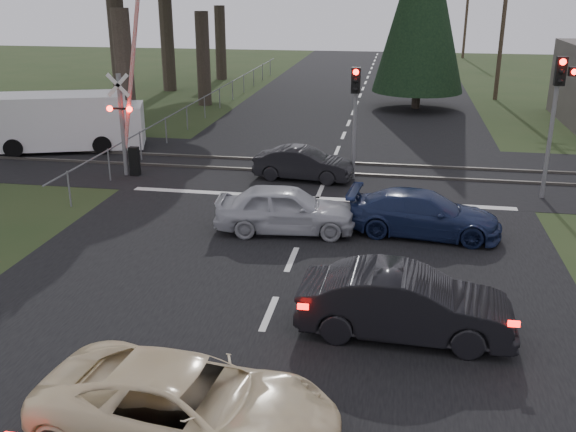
% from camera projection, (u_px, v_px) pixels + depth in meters
% --- Properties ---
extents(ground, '(120.00, 120.00, 0.00)m').
position_uv_depth(ground, '(269.00, 314.00, 14.07)').
color(ground, '#273819').
rests_on(ground, ground).
extents(road, '(14.00, 100.00, 0.01)m').
position_uv_depth(road, '(324.00, 183.00, 23.34)').
color(road, black).
rests_on(road, ground).
extents(rail_corridor, '(120.00, 8.00, 0.01)m').
position_uv_depth(rail_corridor, '(330.00, 169.00, 25.19)').
color(rail_corridor, black).
rests_on(rail_corridor, ground).
extents(stop_line, '(13.00, 0.35, 0.00)m').
position_uv_depth(stop_line, '(317.00, 198.00, 21.67)').
color(stop_line, silver).
rests_on(stop_line, ground).
extents(rail_near, '(120.00, 0.12, 0.10)m').
position_uv_depth(rail_near, '(327.00, 173.00, 24.44)').
color(rail_near, '#59544C').
rests_on(rail_near, ground).
extents(rail_far, '(120.00, 0.12, 0.10)m').
position_uv_depth(rail_far, '(332.00, 162.00, 25.92)').
color(rail_far, '#59544C').
rests_on(rail_far, ground).
extents(crossing_signal, '(1.62, 0.38, 6.96)m').
position_uv_depth(crossing_signal, '(128.00, 122.00, 23.62)').
color(crossing_signal, slate).
rests_on(crossing_signal, ground).
extents(traffic_signal_right, '(0.68, 0.48, 4.70)m').
position_uv_depth(traffic_signal_right, '(558.00, 101.00, 20.52)').
color(traffic_signal_right, slate).
rests_on(traffic_signal_right, ground).
extents(traffic_signal_center, '(0.32, 0.48, 4.10)m').
position_uv_depth(traffic_signal_center, '(355.00, 104.00, 22.86)').
color(traffic_signal_center, slate).
rests_on(traffic_signal_center, ground).
extents(utility_pole_mid, '(1.80, 0.26, 9.00)m').
position_uv_depth(utility_pole_mid, '(503.00, 21.00, 38.91)').
color(utility_pole_mid, '#4C3D2D').
rests_on(utility_pole_mid, ground).
extents(utility_pole_far, '(1.80, 0.26, 9.00)m').
position_uv_depth(utility_pole_far, '(467.00, 8.00, 62.08)').
color(utility_pole_far, '#4C3D2D').
rests_on(utility_pole_far, ground).
extents(conifer_tree, '(5.20, 5.20, 11.00)m').
position_uv_depth(conifer_tree, '(423.00, 1.00, 35.58)').
color(conifer_tree, '#473D33').
rests_on(conifer_tree, ground).
extents(fence_left, '(0.10, 36.00, 1.20)m').
position_uv_depth(fence_left, '(213.00, 113.00, 36.18)').
color(fence_left, slate).
rests_on(fence_left, ground).
extents(cream_coupe, '(4.97, 2.67, 1.33)m').
position_uv_depth(cream_coupe, '(188.00, 406.00, 9.90)').
color(cream_coupe, beige).
rests_on(cream_coupe, ground).
extents(dark_hatchback, '(4.39, 1.68, 1.43)m').
position_uv_depth(dark_hatchback, '(405.00, 304.00, 12.99)').
color(dark_hatchback, black).
rests_on(dark_hatchback, ground).
extents(silver_car, '(4.21, 2.00, 1.39)m').
position_uv_depth(silver_car, '(286.00, 209.00, 18.55)').
color(silver_car, '#AFB1B8').
rests_on(silver_car, ground).
extents(blue_sedan, '(4.49, 2.16, 1.26)m').
position_uv_depth(blue_sedan, '(424.00, 214.00, 18.35)').
color(blue_sedan, '#182348').
rests_on(blue_sedan, ground).
extents(dark_car_far, '(3.71, 1.61, 1.19)m').
position_uv_depth(dark_car_far, '(303.00, 164.00, 23.60)').
color(dark_car_far, black).
rests_on(dark_car_far, ground).
extents(white_van, '(6.57, 4.05, 2.42)m').
position_uv_depth(white_van, '(72.00, 122.00, 27.78)').
color(white_van, white).
rests_on(white_van, ground).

